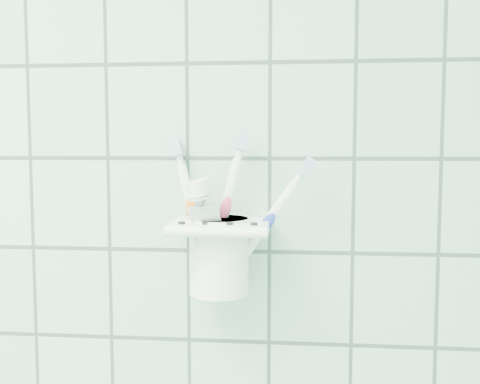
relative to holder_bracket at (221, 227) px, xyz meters
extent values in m
cube|color=white|center=(0.00, 0.04, -0.01)|extent=(0.05, 0.02, 0.04)
cube|color=white|center=(0.00, 0.00, 0.00)|extent=(0.13, 0.10, 0.01)
cylinder|color=white|center=(0.00, -0.05, 0.00)|extent=(0.13, 0.01, 0.01)
cylinder|color=black|center=(-0.05, -0.04, 0.01)|extent=(0.01, 0.01, 0.00)
cylinder|color=black|center=(-0.02, -0.04, 0.01)|extent=(0.01, 0.01, 0.00)
cylinder|color=black|center=(0.02, -0.04, 0.01)|extent=(0.01, 0.01, 0.00)
cylinder|color=black|center=(0.05, -0.04, 0.01)|extent=(0.01, 0.01, 0.00)
cylinder|color=white|center=(0.00, 0.00, -0.04)|extent=(0.08, 0.08, 0.10)
cylinder|color=white|center=(0.00, 0.00, 0.01)|extent=(0.09, 0.09, 0.01)
cylinder|color=black|center=(0.00, 0.00, 0.01)|extent=(0.07, 0.07, 0.00)
cylinder|color=white|center=(-0.02, 0.01, 0.00)|extent=(0.06, 0.04, 0.17)
cylinder|color=white|center=(-0.02, 0.01, 0.10)|extent=(0.01, 0.01, 0.03)
cube|color=silver|center=(-0.02, 0.01, 0.11)|extent=(0.02, 0.01, 0.03)
cube|color=white|center=(-0.02, 0.01, 0.11)|extent=(0.02, 0.01, 0.03)
ellipsoid|color=orange|center=(-0.02, 0.01, 0.02)|extent=(0.02, 0.01, 0.03)
cylinder|color=white|center=(-0.02, 0.00, 0.01)|extent=(0.06, 0.03, 0.17)
cylinder|color=white|center=(-0.02, 0.00, 0.11)|extent=(0.02, 0.01, 0.03)
cube|color=silver|center=(-0.02, 0.00, 0.12)|extent=(0.02, 0.01, 0.03)
cube|color=white|center=(-0.02, 0.00, 0.12)|extent=(0.02, 0.01, 0.03)
ellipsoid|color=#D83F72|center=(-0.02, 0.00, 0.03)|extent=(0.02, 0.01, 0.03)
cylinder|color=white|center=(0.00, 0.01, 0.01)|extent=(0.11, 0.02, 0.15)
cylinder|color=white|center=(0.00, 0.01, 0.10)|extent=(0.02, 0.01, 0.02)
cube|color=silver|center=(0.00, 0.00, 0.12)|extent=(0.02, 0.01, 0.03)
cube|color=white|center=(0.00, 0.01, 0.12)|extent=(0.03, 0.01, 0.03)
ellipsoid|color=#1E38A5|center=(0.00, 0.00, 0.03)|extent=(0.03, 0.01, 0.03)
cube|color=silver|center=(0.00, -0.01, -0.02)|extent=(0.06, 0.04, 0.12)
cube|color=silver|center=(0.00, -0.01, -0.08)|extent=(0.04, 0.02, 0.02)
cone|color=silver|center=(0.00, -0.01, 0.04)|extent=(0.04, 0.04, 0.03)
cylinder|color=white|center=(0.00, -0.01, 0.06)|extent=(0.04, 0.04, 0.03)
camera|label=1|loc=(0.09, -0.70, 0.11)|focal=40.00mm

